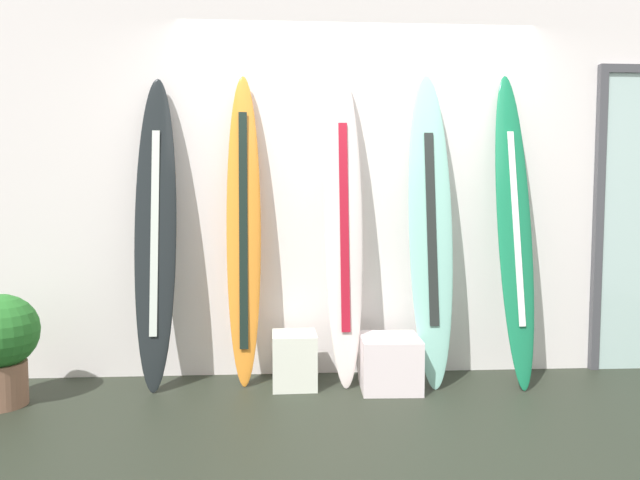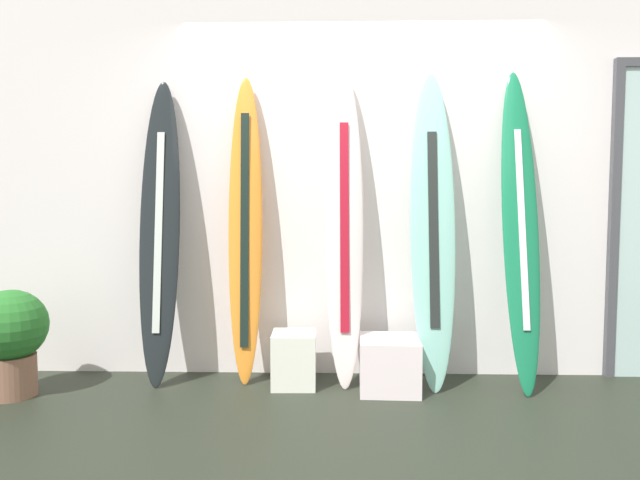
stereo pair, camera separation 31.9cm
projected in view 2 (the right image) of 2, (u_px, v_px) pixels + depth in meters
The scene contains 10 objects.
ground at pixel (372, 449), 2.86m from camera, with size 8.00×8.00×0.04m, color #262B20.
wall_back at pixel (361, 180), 4.06m from camera, with size 7.20×0.20×2.80m, color white.
surfboard_charcoal at pixel (160, 234), 3.80m from camera, with size 0.28×0.36×2.08m.
surfboard_sunset at pixel (245, 232), 3.83m from camera, with size 0.24×0.30×2.11m.
surfboard_ivory at pixel (344, 229), 3.77m from camera, with size 0.27×0.37×2.16m.
surfboard_seafoam at pixel (433, 231), 3.73m from camera, with size 0.30×0.41×2.13m.
surfboard_emerald at pixel (521, 231), 3.69m from camera, with size 0.25×0.50×2.14m.
display_block_left at pixel (389, 364), 3.68m from camera, with size 0.40×0.40×0.35m.
display_block_center at pixel (294, 359), 3.77m from camera, with size 0.30×0.30×0.37m.
potted_plant at pixel (11, 335), 3.55m from camera, with size 0.45×0.45×0.69m.
Camera 2 is at (-0.20, -2.78, 1.25)m, focal length 31.34 mm.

